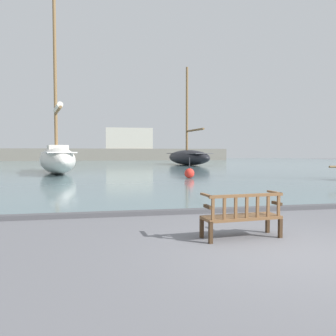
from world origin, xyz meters
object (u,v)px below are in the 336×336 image
(sailboat_outer_starboard, at_px, (188,157))
(sailboat_far_port, at_px, (57,158))
(channel_buoy, at_px, (189,173))
(park_bench, at_px, (242,215))

(sailboat_outer_starboard, height_order, sailboat_far_port, sailboat_far_port)
(sailboat_outer_starboard, relative_size, channel_buoy, 9.62)
(sailboat_outer_starboard, height_order, channel_buoy, sailboat_outer_starboard)
(park_bench, xyz_separation_m, sailboat_outer_starboard, (8.05, 35.71, 0.71))
(park_bench, height_order, channel_buoy, channel_buoy)
(park_bench, relative_size, sailboat_outer_starboard, 0.13)
(sailboat_far_port, bearing_deg, park_bench, -72.99)
(sailboat_far_port, height_order, channel_buoy, sailboat_far_port)
(sailboat_far_port, xyz_separation_m, channel_buoy, (9.09, -6.93, -0.92))
(park_bench, xyz_separation_m, channel_buoy, (2.63, 14.18, -0.07))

